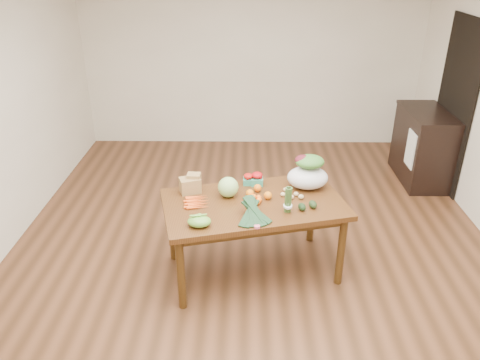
{
  "coord_description": "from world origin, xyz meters",
  "views": [
    {
      "loc": [
        -0.08,
        -3.98,
        2.79
      ],
      "look_at": [
        -0.13,
        0.0,
        0.81
      ],
      "focal_mm": 35.0,
      "sensor_mm": 36.0,
      "label": 1
    }
  ],
  "objects_px": {
    "asparagus_bundle": "(288,200)",
    "kale_bunch": "(254,213)",
    "paper_bag": "(190,184)",
    "salad_bag": "(308,174)",
    "cabbage": "(228,187)",
    "mandarin_cluster": "(253,198)",
    "cabinet": "(422,146)",
    "dining_table": "(253,237)"
  },
  "relations": [
    {
      "from": "paper_bag",
      "to": "mandarin_cluster",
      "type": "relative_size",
      "value": 1.36
    },
    {
      "from": "dining_table",
      "to": "salad_bag",
      "type": "bearing_deg",
      "value": 15.08
    },
    {
      "from": "kale_bunch",
      "to": "asparagus_bundle",
      "type": "height_order",
      "value": "asparagus_bundle"
    },
    {
      "from": "dining_table",
      "to": "kale_bunch",
      "type": "xyz_separation_m",
      "value": [
        -0.0,
        -0.33,
        0.45
      ]
    },
    {
      "from": "dining_table",
      "to": "salad_bag",
      "type": "relative_size",
      "value": 4.16
    },
    {
      "from": "asparagus_bundle",
      "to": "paper_bag",
      "type": "bearing_deg",
      "value": 143.61
    },
    {
      "from": "paper_bag",
      "to": "cabbage",
      "type": "height_order",
      "value": "cabbage"
    },
    {
      "from": "cabbage",
      "to": "mandarin_cluster",
      "type": "distance_m",
      "value": 0.26
    },
    {
      "from": "mandarin_cluster",
      "to": "salad_bag",
      "type": "bearing_deg",
      "value": 29.34
    },
    {
      "from": "asparagus_bundle",
      "to": "kale_bunch",
      "type": "bearing_deg",
      "value": -166.58
    },
    {
      "from": "cabinet",
      "to": "salad_bag",
      "type": "relative_size",
      "value": 2.65
    },
    {
      "from": "paper_bag",
      "to": "asparagus_bundle",
      "type": "height_order",
      "value": "asparagus_bundle"
    },
    {
      "from": "cabinet",
      "to": "cabbage",
      "type": "bearing_deg",
      "value": -142.09
    },
    {
      "from": "cabbage",
      "to": "mandarin_cluster",
      "type": "xyz_separation_m",
      "value": [
        0.23,
        -0.11,
        -0.05
      ]
    },
    {
      "from": "kale_bunch",
      "to": "dining_table",
      "type": "bearing_deg",
      "value": 75.43
    },
    {
      "from": "cabinet",
      "to": "kale_bunch",
      "type": "bearing_deg",
      "value": -133.49
    },
    {
      "from": "asparagus_bundle",
      "to": "salad_bag",
      "type": "height_order",
      "value": "salad_bag"
    },
    {
      "from": "cabbage",
      "to": "salad_bag",
      "type": "height_order",
      "value": "salad_bag"
    },
    {
      "from": "cabinet",
      "to": "asparagus_bundle",
      "type": "xyz_separation_m",
      "value": [
        -1.94,
        -2.2,
        0.4
      ]
    },
    {
      "from": "paper_bag",
      "to": "salad_bag",
      "type": "relative_size",
      "value": 0.64
    },
    {
      "from": "cabbage",
      "to": "mandarin_cluster",
      "type": "relative_size",
      "value": 1.04
    },
    {
      "from": "cabinet",
      "to": "kale_bunch",
      "type": "distance_m",
      "value": 3.26
    },
    {
      "from": "dining_table",
      "to": "mandarin_cluster",
      "type": "height_order",
      "value": "mandarin_cluster"
    },
    {
      "from": "cabinet",
      "to": "mandarin_cluster",
      "type": "xyz_separation_m",
      "value": [
        -2.23,
        -2.02,
        0.32
      ]
    },
    {
      "from": "cabinet",
      "to": "dining_table",
      "type": "bearing_deg",
      "value": -137.83
    },
    {
      "from": "salad_bag",
      "to": "kale_bunch",
      "type": "bearing_deg",
      "value": -129.65
    },
    {
      "from": "mandarin_cluster",
      "to": "dining_table",
      "type": "bearing_deg",
      "value": 56.25
    },
    {
      "from": "cabinet",
      "to": "paper_bag",
      "type": "bearing_deg",
      "value": -146.84
    },
    {
      "from": "cabbage",
      "to": "salad_bag",
      "type": "xyz_separation_m",
      "value": [
        0.74,
        0.18,
        0.05
      ]
    },
    {
      "from": "dining_table",
      "to": "cabbage",
      "type": "height_order",
      "value": "cabbage"
    },
    {
      "from": "mandarin_cluster",
      "to": "kale_bunch",
      "type": "relative_size",
      "value": 0.45
    },
    {
      "from": "dining_table",
      "to": "cabinet",
      "type": "bearing_deg",
      "value": 28.23
    },
    {
      "from": "cabinet",
      "to": "mandarin_cluster",
      "type": "bearing_deg",
      "value": -137.8
    },
    {
      "from": "paper_bag",
      "to": "mandarin_cluster",
      "type": "xyz_separation_m",
      "value": [
        0.58,
        -0.18,
        -0.05
      ]
    },
    {
      "from": "paper_bag",
      "to": "salad_bag",
      "type": "xyz_separation_m",
      "value": [
        1.09,
        0.1,
        0.06
      ]
    },
    {
      "from": "mandarin_cluster",
      "to": "asparagus_bundle",
      "type": "bearing_deg",
      "value": -31.49
    },
    {
      "from": "cabinet",
      "to": "asparagus_bundle",
      "type": "height_order",
      "value": "asparagus_bundle"
    },
    {
      "from": "cabbage",
      "to": "kale_bunch",
      "type": "xyz_separation_m",
      "value": [
        0.23,
        -0.44,
        -0.01
      ]
    },
    {
      "from": "kale_bunch",
      "to": "salad_bag",
      "type": "xyz_separation_m",
      "value": [
        0.51,
        0.61,
        0.07
      ]
    },
    {
      "from": "asparagus_bundle",
      "to": "cabinet",
      "type": "bearing_deg",
      "value": 34.67
    },
    {
      "from": "paper_bag",
      "to": "salad_bag",
      "type": "height_order",
      "value": "salad_bag"
    },
    {
      "from": "cabbage",
      "to": "mandarin_cluster",
      "type": "height_order",
      "value": "cabbage"
    }
  ]
}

